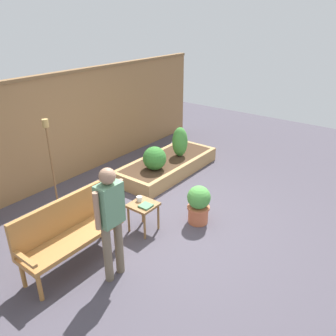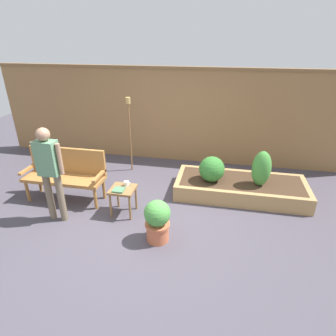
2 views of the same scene
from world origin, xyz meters
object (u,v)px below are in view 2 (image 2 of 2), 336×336
shrub_near_bench (212,169)px  shrub_far_corner (261,169)px  person_by_bench (49,168)px  potted_boxwood (157,220)px  garden_bench (66,171)px  side_table (123,193)px  tiki_torch (129,122)px  cup_on_table (127,183)px  book_on_table (119,190)px

shrub_near_bench → shrub_far_corner: size_ratio=0.72×
shrub_far_corner → person_by_bench: bearing=-158.5°
potted_boxwood → shrub_far_corner: bearing=43.8°
garden_bench → shrub_far_corner: 3.49m
side_table → person_by_bench: (-1.00, -0.37, 0.54)m
shrub_far_corner → tiki_torch: (-2.66, 0.75, 0.50)m
tiki_torch → side_table: bearing=-76.3°
shrub_near_bench → shrub_far_corner: bearing=0.0°
cup_on_table → book_on_table: cup_on_table is taller
cup_on_table → potted_boxwood: 0.97m
person_by_bench → cup_on_table: bearing=24.7°
cup_on_table → shrub_far_corner: size_ratio=0.18×
book_on_table → person_by_bench: size_ratio=0.11×
side_table → tiki_torch: 1.86m
cup_on_table → shrub_near_bench: shrub_near_bench is taller
cup_on_table → person_by_bench: size_ratio=0.08×
book_on_table → person_by_bench: bearing=-163.6°
garden_bench → side_table: size_ratio=3.00×
garden_bench → person_by_bench: bearing=-75.0°
tiki_torch → shrub_far_corner: bearing=-15.7°
garden_bench → tiki_torch: size_ratio=0.89×
side_table → tiki_torch: (-0.41, 1.67, 0.72)m
potted_boxwood → tiki_torch: (-1.12, 2.23, 0.77)m
side_table → tiki_torch: tiki_torch is taller
cup_on_table → potted_boxwood: bearing=-44.4°
side_table → cup_on_table: bearing=71.7°
garden_bench → cup_on_table: garden_bench is taller
side_table → shrub_far_corner: 2.45m
garden_bench → shrub_near_bench: size_ratio=3.07×
cup_on_table → book_on_table: 0.21m
shrub_far_corner → person_by_bench: person_by_bench is taller
shrub_near_bench → shrub_far_corner: (0.86, 0.00, 0.09)m
shrub_far_corner → person_by_bench: size_ratio=0.42×
cup_on_table → shrub_far_corner: 2.37m
book_on_table → potted_boxwood: (0.75, -0.47, -0.15)m
book_on_table → potted_boxwood: 0.90m
garden_bench → cup_on_table: bearing=-9.3°
garden_bench → cup_on_table: (1.22, -0.20, -0.03)m
potted_boxwood → shrub_far_corner: 2.15m
garden_bench → potted_boxwood: garden_bench is taller
book_on_table → garden_bench: bearing=161.1°
side_table → person_by_bench: size_ratio=0.31×
garden_bench → shrub_near_bench: bearing=13.3°
garden_bench → shrub_near_bench: 2.65m
tiki_torch → potted_boxwood: bearing=-63.2°
tiki_torch → garden_bench: bearing=-119.8°
garden_bench → book_on_table: garden_bench is taller
person_by_bench → side_table: bearing=20.3°
book_on_table → shrub_far_corner: bearing=23.6°
shrub_far_corner → shrub_near_bench: bearing=180.0°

